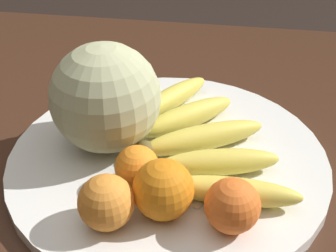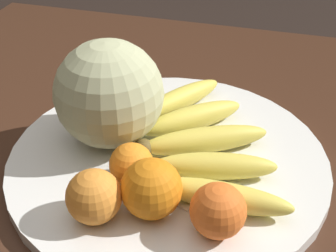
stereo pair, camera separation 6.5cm
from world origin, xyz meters
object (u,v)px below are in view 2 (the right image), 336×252
at_px(kitchen_table, 151,243).
at_px(orange_front_left, 94,197).
at_px(banana_bunch, 201,141).
at_px(melon, 109,94).
at_px(orange_back_left, 132,163).
at_px(orange_mid_center, 151,189).
at_px(orange_front_right, 218,211).
at_px(produce_tag, 197,186).
at_px(fruit_bowl, 168,159).

xyz_separation_m(kitchen_table, orange_front_left, (-0.07, 0.04, 0.15)).
height_order(kitchen_table, banana_bunch, banana_bunch).
bearing_deg(melon, banana_bunch, -87.70).
bearing_deg(orange_back_left, kitchen_table, -98.93).
xyz_separation_m(melon, orange_front_left, (-0.16, -0.04, -0.04)).
xyz_separation_m(melon, orange_mid_center, (-0.13, -0.10, -0.04)).
bearing_deg(orange_front_right, banana_bunch, 19.89).
bearing_deg(kitchen_table, orange_back_left, 81.07).
xyz_separation_m(orange_front_left, produce_tag, (0.09, -0.11, -0.03)).
xyz_separation_m(orange_back_left, produce_tag, (0.01, -0.09, -0.03)).
height_order(kitchen_table, orange_back_left, orange_back_left).
bearing_deg(orange_mid_center, orange_front_right, -96.80).
bearing_deg(orange_front_left, produce_tag, -50.82).
height_order(fruit_bowl, orange_back_left, orange_back_left).
xyz_separation_m(orange_front_left, orange_mid_center, (0.03, -0.06, 0.00)).
relative_size(banana_bunch, orange_front_left, 4.53).
distance_m(fruit_bowl, produce_tag, 0.08).
height_order(fruit_bowl, banana_bunch, banana_bunch).
bearing_deg(melon, produce_tag, -115.83).
xyz_separation_m(banana_bunch, orange_front_left, (-0.16, 0.09, 0.01)).
bearing_deg(orange_back_left, banana_bunch, -40.38).
height_order(orange_mid_center, orange_back_left, orange_mid_center).
height_order(orange_front_left, orange_front_right, orange_front_left).
bearing_deg(melon, orange_front_right, -126.76).
relative_size(orange_mid_center, orange_back_left, 1.28).
distance_m(fruit_bowl, orange_front_right, 0.16).
xyz_separation_m(kitchen_table, orange_front_right, (-0.06, -0.10, 0.15)).
bearing_deg(fruit_bowl, orange_front_left, 160.58).
height_order(orange_front_left, orange_mid_center, orange_mid_center).
distance_m(banana_bunch, orange_front_left, 0.19).
bearing_deg(banana_bunch, produce_tag, -108.93).
distance_m(banana_bunch, produce_tag, 0.08).
height_order(fruit_bowl, produce_tag, produce_tag).
bearing_deg(produce_tag, kitchen_table, 122.60).
distance_m(melon, orange_front_right, 0.24).
bearing_deg(produce_tag, banana_bunch, 30.07).
bearing_deg(orange_front_left, banana_bunch, -29.93).
bearing_deg(orange_front_right, fruit_bowl, 37.29).
bearing_deg(banana_bunch, kitchen_table, -147.35).
height_order(melon, banana_bunch, melon).
bearing_deg(orange_back_left, orange_front_right, -115.23).
distance_m(orange_front_right, orange_mid_center, 0.08).
height_order(banana_bunch, produce_tag, banana_bunch).
distance_m(orange_front_right, produce_tag, 0.09).
bearing_deg(melon, kitchen_table, -134.88).
xyz_separation_m(orange_front_right, orange_mid_center, (0.01, 0.08, 0.00)).
bearing_deg(kitchen_table, orange_mid_center, -157.40).
relative_size(banana_bunch, orange_front_right, 4.62).
bearing_deg(orange_front_right, orange_mid_center, 83.20).
xyz_separation_m(melon, banana_bunch, (0.01, -0.13, -0.06)).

